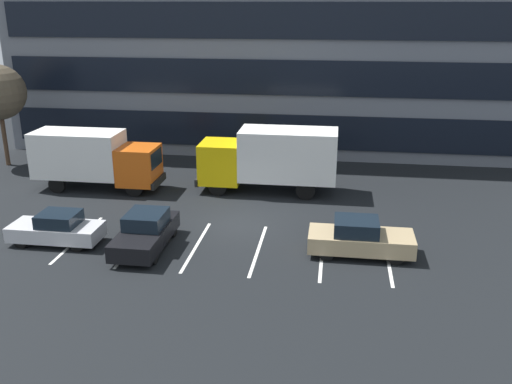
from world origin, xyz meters
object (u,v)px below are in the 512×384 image
Objects in this scene: sedan_silver at (57,229)px; sedan_tan at (360,238)px; sedan_black at (146,232)px; box_truck_yellow at (271,157)px; box_truck_orange at (94,157)px.

sedan_silver is 0.91× the size of sedan_tan.
sedan_black reaches higher than sedan_tan.
sedan_tan is at bearing 4.07° from sedan_black.
sedan_silver is (-8.67, -8.56, -1.35)m from box_truck_yellow.
sedan_black is (-4.53, -8.49, -1.29)m from box_truck_yellow.
box_truck_orange is 9.44m from sedan_black.
box_truck_orange is at bearing 155.16° from sedan_tan.
box_truck_orange is 1.62× the size of sedan_black.
sedan_tan is (14.88, -6.89, -1.14)m from box_truck_orange.
box_truck_orange is 1.62× the size of sedan_tan.
sedan_black is at bearing -175.93° from sedan_tan.
box_truck_yellow is at bearing 44.65° from sedan_silver.
box_truck_orange reaches higher than sedan_black.
sedan_black is at bearing 0.97° from sedan_silver.
box_truck_orange reaches higher than sedan_tan.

